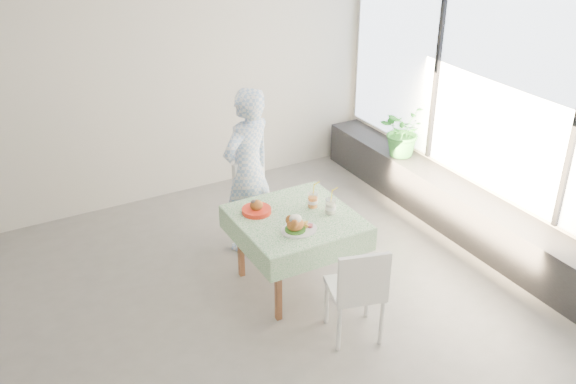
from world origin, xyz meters
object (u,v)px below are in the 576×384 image
chair_far (264,222)px  main_dish (297,226)px  potted_plant (402,130)px  juice_cup_orange (313,201)px  cafe_table (295,243)px  diner (248,171)px  chair_near (354,307)px

chair_far → main_dish: 1.11m
main_dish → potted_plant: size_ratio=0.53×
juice_cup_orange → potted_plant: bearing=28.6°
cafe_table → juice_cup_orange: juice_cup_orange is taller
cafe_table → potted_plant: bearing=27.5°
chair_far → juice_cup_orange: 0.85m
main_dish → juice_cup_orange: juice_cup_orange is taller
cafe_table → juice_cup_orange: size_ratio=3.71×
cafe_table → juice_cup_orange: (0.22, 0.07, 0.35)m
chair_far → diner: diner is taller
cafe_table → chair_near: bearing=-84.9°
chair_near → diner: diner is taller
chair_far → main_dish: chair_far is taller
diner → juice_cup_orange: (0.28, -0.78, -0.04)m
cafe_table → potted_plant: 2.31m
potted_plant → diner: bearing=-174.3°
diner → potted_plant: diner is taller
cafe_table → juice_cup_orange: bearing=18.2°
chair_near → potted_plant: bearing=44.5°
chair_far → potted_plant: potted_plant is taller
chair_near → main_dish: bearing=107.7°
chair_near → potted_plant: 2.78m
cafe_table → diner: diner is taller
chair_near → potted_plant: potted_plant is taller
chair_far → diner: bearing=136.3°
main_dish → chair_far: bearing=79.8°
chair_near → chair_far: bearing=90.8°
cafe_table → main_dish: bearing=-116.9°
diner → potted_plant: bearing=164.3°
cafe_table → main_dish: main_dish is taller
chair_far → diner: size_ratio=0.57×
cafe_table → main_dish: (-0.12, -0.24, 0.34)m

